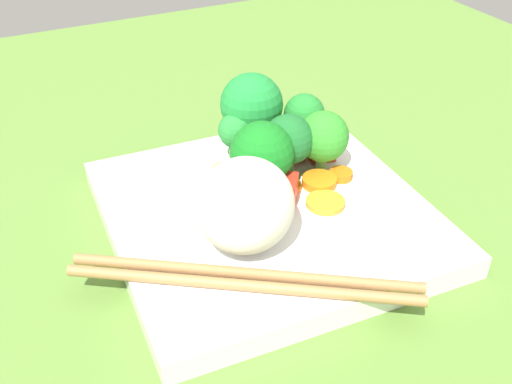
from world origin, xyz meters
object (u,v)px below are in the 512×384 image
object	(u,v)px
chopstick_pair	(244,279)
rice_mound	(245,205)
square_plate	(266,215)
carrot_slice_2	(243,174)
broccoli_floret_3	(252,105)

from	to	relation	value
chopstick_pair	rice_mound	bearing A→B (deg)	96.39
square_plate	carrot_slice_2	world-z (taller)	carrot_slice_2
square_plate	rice_mound	distance (cm)	6.38
rice_mound	chopstick_pair	distance (cm)	5.51
rice_mound	carrot_slice_2	size ratio (longest dim) A/B	3.76
square_plate	carrot_slice_2	xyz separation A→B (cm)	(4.80, -0.15, 1.26)
carrot_slice_2	square_plate	bearing A→B (deg)	178.16
broccoli_floret_3	carrot_slice_2	distance (cm)	6.29
square_plate	chopstick_pair	xyz separation A→B (cm)	(-7.47, 5.52, 1.39)
rice_mound	broccoli_floret_3	xyz separation A→B (cm)	(11.80, -6.23, 1.28)
broccoli_floret_3	chopstick_pair	distance (cm)	18.51
carrot_slice_2	chopstick_pair	size ratio (longest dim) A/B	0.10
carrot_slice_2	chopstick_pair	xyz separation A→B (cm)	(-12.26, 5.68, 0.13)
square_plate	broccoli_floret_3	size ratio (longest dim) A/B	3.30
broccoli_floret_3	carrot_slice_2	xyz separation A→B (cm)	(-3.71, 2.69, -4.30)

